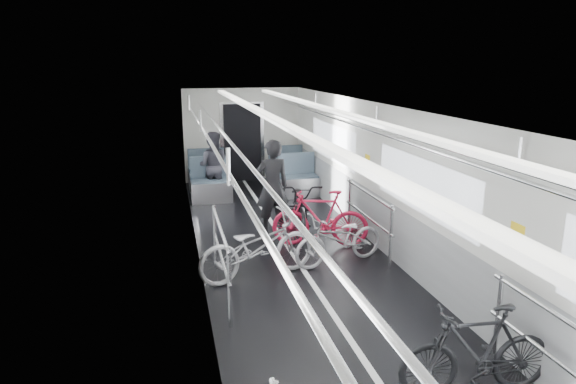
% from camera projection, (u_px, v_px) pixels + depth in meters
% --- Properties ---
extents(car_shell, '(3.02, 14.01, 2.41)m').
position_uv_depth(car_shell, '(288.00, 182.00, 8.43)').
color(car_shell, black).
rests_on(car_shell, ground).
extents(bike_left_far, '(1.90, 1.09, 0.95)m').
position_uv_depth(bike_left_far, '(257.00, 247.00, 7.36)').
color(bike_left_far, '#B4B4B9').
rests_on(bike_left_far, floor).
extents(bike_right_near, '(1.53, 0.55, 0.90)m').
position_uv_depth(bike_right_near, '(477.00, 351.00, 4.75)').
color(bike_right_near, black).
rests_on(bike_right_near, floor).
extents(bike_right_mid, '(1.63, 0.92, 0.81)m').
position_uv_depth(bike_right_mid, '(340.00, 239.00, 7.89)').
color(bike_right_mid, '#A09FA4').
rests_on(bike_right_mid, floor).
extents(bike_right_far, '(1.69, 0.92, 0.98)m').
position_uv_depth(bike_right_far, '(320.00, 218.00, 8.63)').
color(bike_right_far, '#B91636').
rests_on(bike_right_far, floor).
extents(bike_aisle, '(0.97, 1.99, 1.00)m').
position_uv_depth(bike_aisle, '(300.00, 206.00, 9.33)').
color(bike_aisle, black).
rests_on(bike_aisle, floor).
extents(person_standing, '(0.68, 0.49, 1.72)m').
position_uv_depth(person_standing, '(272.00, 187.00, 9.22)').
color(person_standing, black).
rests_on(person_standing, floor).
extents(person_seated, '(0.88, 0.76, 1.55)m').
position_uv_depth(person_seated, '(213.00, 166.00, 11.55)').
color(person_seated, '#27262D').
rests_on(person_seated, floor).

